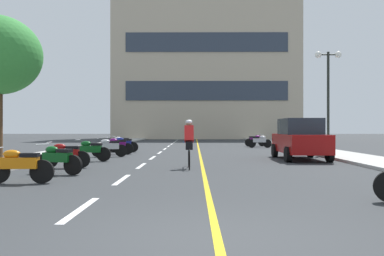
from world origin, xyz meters
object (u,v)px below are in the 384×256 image
(motorcycle_3, at_px, (65,155))
(motorcycle_7, at_px, (123,144))
(motorcycle_1, at_px, (19,165))
(motorcycle_5, at_px, (109,147))
(motorcycle_8, at_px, (121,143))
(motorcycle_10, at_px, (256,140))
(motorcycle_9, at_px, (260,141))
(motorcycle_6, at_px, (117,146))
(parked_car_near, at_px, (300,139))
(motorcycle_4, at_px, (90,150))
(motorcycle_2, at_px, (57,159))
(street_lamp_mid, at_px, (328,79))
(cyclist_rider, at_px, (189,143))

(motorcycle_3, height_order, motorcycle_7, same)
(motorcycle_1, height_order, motorcycle_5, same)
(motorcycle_1, height_order, motorcycle_8, same)
(motorcycle_1, xyz_separation_m, motorcycle_10, (9.06, 20.63, 0.00))
(motorcycle_9, relative_size, motorcycle_10, 1.01)
(motorcycle_5, distance_m, motorcycle_6, 1.80)
(motorcycle_8, bearing_deg, motorcycle_7, -75.43)
(parked_car_near, height_order, motorcycle_4, parked_car_near)
(motorcycle_9, bearing_deg, motorcycle_5, -133.51)
(motorcycle_6, height_order, motorcycle_10, same)
(motorcycle_9, bearing_deg, motorcycle_3, -121.99)
(motorcycle_7, distance_m, motorcycle_8, 1.90)
(motorcycle_4, bearing_deg, motorcycle_7, 87.74)
(motorcycle_5, bearing_deg, motorcycle_9, 46.49)
(motorcycle_1, distance_m, motorcycle_10, 22.54)
(motorcycle_3, distance_m, motorcycle_9, 17.26)
(motorcycle_2, distance_m, motorcycle_5, 7.35)
(parked_car_near, height_order, motorcycle_1, parked_car_near)
(motorcycle_6, bearing_deg, motorcycle_2, -90.32)
(parked_car_near, xyz_separation_m, motorcycle_4, (-9.03, -1.06, -0.44))
(motorcycle_4, bearing_deg, street_lamp_mid, 24.60)
(motorcycle_5, xyz_separation_m, motorcycle_8, (-0.47, 5.65, 0.00))
(motorcycle_3, distance_m, motorcycle_8, 11.08)
(motorcycle_2, distance_m, motorcycle_4, 4.76)
(motorcycle_9, bearing_deg, motorcycle_2, -117.91)
(motorcycle_8, distance_m, cyclist_rider, 11.91)
(motorcycle_7, height_order, motorcycle_10, same)
(motorcycle_6, xyz_separation_m, motorcycle_10, (8.74, 9.50, 0.00))
(motorcycle_4, bearing_deg, motorcycle_8, 91.56)
(motorcycle_5, relative_size, cyclist_rider, 0.95)
(motorcycle_6, distance_m, cyclist_rider, 8.20)
(street_lamp_mid, xyz_separation_m, motorcycle_8, (-11.93, 2.89, -3.62))
(motorcycle_1, bearing_deg, motorcycle_4, 89.55)
(parked_car_near, relative_size, cyclist_rider, 2.38)
(motorcycle_7, xyz_separation_m, cyclist_rider, (3.91, -9.22, 0.41))
(motorcycle_10, bearing_deg, motorcycle_2, -115.23)
(motorcycle_5, height_order, cyclist_rider, cyclist_rider)
(motorcycle_4, distance_m, motorcycle_10, 16.56)
(motorcycle_1, height_order, motorcycle_2, same)
(motorcycle_1, distance_m, motorcycle_3, 3.91)
(motorcycle_4, height_order, motorcycle_7, same)
(motorcycle_1, relative_size, motorcycle_5, 1.01)
(motorcycle_3, relative_size, motorcycle_9, 1.01)
(street_lamp_mid, bearing_deg, motorcycle_7, 174.75)
(motorcycle_4, bearing_deg, motorcycle_10, 57.04)
(motorcycle_2, distance_m, motorcycle_9, 18.74)
(motorcycle_4, relative_size, motorcycle_6, 1.00)
(motorcycle_3, relative_size, cyclist_rider, 0.96)
(motorcycle_5, bearing_deg, motorcycle_7, 89.89)
(motorcycle_2, xyz_separation_m, motorcycle_10, (8.79, 18.64, 0.00))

